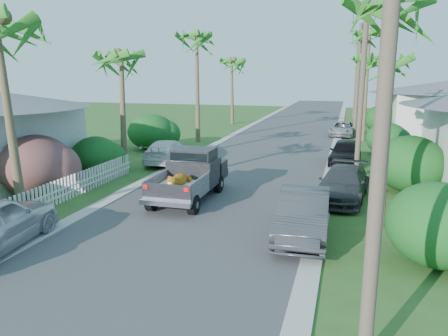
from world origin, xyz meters
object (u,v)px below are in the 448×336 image
(utility_pole_d, at_px, (356,78))
(palm_r_c, at_px, (370,33))
(utility_pole_c, at_px, (358,80))
(utility_pole_b, at_px, (362,85))
(palm_l_c, at_px, (197,35))
(parked_car_lf, at_px, (168,152))
(utility_pole_a, at_px, (383,111))
(palm_r_a, at_px, (396,0))
(parked_car_rf, at_px, (345,152))
(parked_car_rd, at_px, (343,129))
(parked_car_rn, at_px, (303,215))
(palm_l_b, at_px, (120,54))
(palm_l_d, at_px, (232,60))
(palm_r_d, at_px, (367,58))
(palm_r_b, at_px, (383,58))
(pickup_truck, at_px, (192,174))
(parked_car_rm, at_px, (343,184))

(utility_pole_d, bearing_deg, palm_r_c, -87.98)
(utility_pole_c, height_order, utility_pole_d, same)
(utility_pole_b, relative_size, utility_pole_d, 1.00)
(palm_l_c, bearing_deg, parked_car_lf, -83.04)
(utility_pole_a, bearing_deg, palm_r_a, 85.00)
(utility_pole_d, bearing_deg, utility_pole_c, -90.00)
(parked_car_rf, xyz_separation_m, parked_car_rd, (-0.36, 11.82, -0.11))
(parked_car_rn, xyz_separation_m, palm_l_b, (-10.65, 7.97, 5.40))
(parked_car_rd, relative_size, parked_car_lf, 0.91)
(palm_l_d, bearing_deg, utility_pole_d, 36.64)
(palm_r_a, bearing_deg, palm_r_d, 89.66)
(parked_car_rn, xyz_separation_m, utility_pole_d, (1.75, 38.97, 3.86))
(palm_l_d, height_order, utility_pole_c, utility_pole_c)
(palm_r_c, distance_m, utility_pole_b, 13.48)
(palm_r_b, bearing_deg, palm_l_d, 124.59)
(parked_car_lf, relative_size, utility_pole_a, 0.52)
(pickup_truck, bearing_deg, palm_l_b, 140.98)
(palm_l_b, relative_size, utility_pole_d, 0.82)
(palm_r_d, height_order, utility_pole_a, utility_pole_a)
(palm_l_b, bearing_deg, utility_pole_c, 52.22)
(palm_r_c, relative_size, utility_pole_c, 1.04)
(parked_car_rd, height_order, palm_l_d, palm_l_d)
(parked_car_rf, bearing_deg, palm_r_a, -79.21)
(palm_l_c, distance_m, utility_pole_d, 24.22)
(utility_pole_b, bearing_deg, palm_l_d, 119.95)
(parked_car_rm, distance_m, parked_car_rf, 7.54)
(utility_pole_b, bearing_deg, parked_car_lf, 175.61)
(utility_pole_b, bearing_deg, palm_r_b, 63.43)
(parked_car_rm, relative_size, palm_l_d, 0.59)
(parked_car_rm, relative_size, palm_r_d, 0.57)
(parked_car_rm, bearing_deg, palm_r_a, -58.19)
(palm_l_d, bearing_deg, utility_pole_c, -26.38)
(utility_pole_a, height_order, utility_pole_b, same)
(palm_l_c, relative_size, palm_r_d, 1.15)
(parked_car_rn, bearing_deg, palm_l_d, 107.05)
(parked_car_rn, xyz_separation_m, palm_l_d, (-10.35, 29.97, 5.70))
(palm_r_b, bearing_deg, palm_l_c, 150.95)
(palm_r_b, bearing_deg, parked_car_lf, -174.16)
(palm_r_b, xyz_separation_m, palm_r_c, (-0.40, 11.00, 2.16))
(parked_car_rn, relative_size, palm_r_b, 0.63)
(parked_car_rn, height_order, parked_car_rd, parked_car_rn)
(palm_l_d, distance_m, utility_pole_a, 38.02)
(parked_car_rd, bearing_deg, parked_car_rn, -86.53)
(parked_car_rf, bearing_deg, palm_l_c, 156.35)
(utility_pole_b, bearing_deg, utility_pole_c, 90.00)
(parked_car_rm, relative_size, palm_r_a, 0.52)
(utility_pole_c, bearing_deg, parked_car_lf, -126.77)
(parked_car_rm, relative_size, utility_pole_d, 0.51)
(palm_r_b, distance_m, palm_r_d, 25.01)
(palm_r_d, xyz_separation_m, utility_pole_d, (-0.90, 3.00, -2.14))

